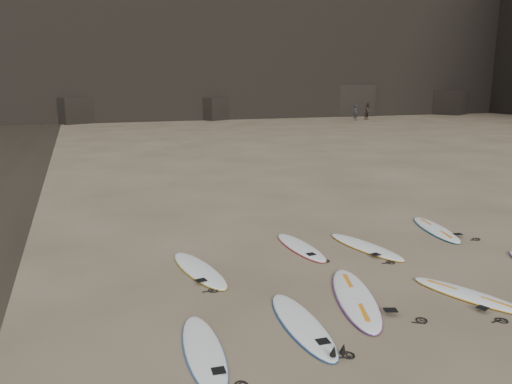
# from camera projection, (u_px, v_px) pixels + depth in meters

# --- Properties ---
(ground) EXTENTS (240.00, 240.00, 0.00)m
(ground) POSITION_uv_depth(u_px,v_px,m) (401.00, 294.00, 9.49)
(ground) COLOR #897559
(ground) RESTS_ON ground
(surfboard_0) EXTENTS (0.73, 2.34, 0.08)m
(surfboard_0) POSITION_uv_depth(u_px,v_px,m) (204.00, 350.00, 7.43)
(surfboard_0) COLOR white
(surfboard_0) RESTS_ON ground
(surfboard_1) EXTENTS (0.71, 2.48, 0.09)m
(surfboard_1) POSITION_uv_depth(u_px,v_px,m) (302.00, 324.00, 8.24)
(surfboard_1) COLOR white
(surfboard_1) RESTS_ON ground
(surfboard_2) EXTENTS (1.53, 2.87, 0.10)m
(surfboard_2) POSITION_uv_depth(u_px,v_px,m) (355.00, 297.00, 9.24)
(surfboard_2) COLOR white
(surfboard_2) RESTS_ON ground
(surfboard_3) EXTENTS (1.34, 2.29, 0.08)m
(surfboard_3) POSITION_uv_depth(u_px,v_px,m) (469.00, 295.00, 9.38)
(surfboard_3) COLOR white
(surfboard_3) RESTS_ON ground
(surfboard_5) EXTENTS (1.00, 2.52, 0.09)m
(surfboard_5) POSITION_uv_depth(u_px,v_px,m) (199.00, 269.00, 10.63)
(surfboard_5) COLOR white
(surfboard_5) RESTS_ON ground
(surfboard_6) EXTENTS (0.66, 2.32, 0.08)m
(surfboard_6) POSITION_uv_depth(u_px,v_px,m) (301.00, 247.00, 12.09)
(surfboard_6) COLOR white
(surfboard_6) RESTS_ON ground
(surfboard_7) EXTENTS (1.08, 2.48, 0.09)m
(surfboard_7) POSITION_uv_depth(u_px,v_px,m) (366.00, 246.00, 12.12)
(surfboard_7) COLOR white
(surfboard_7) RESTS_ON ground
(surfboard_8) EXTENTS (1.15, 2.53, 0.09)m
(surfboard_8) POSITION_uv_depth(u_px,v_px,m) (436.00, 229.00, 13.54)
(surfboard_8) COLOR white
(surfboard_8) RESTS_ON ground
(person_a) EXTENTS (0.70, 0.62, 1.62)m
(person_a) POSITION_uv_depth(u_px,v_px,m) (356.00, 113.00, 52.03)
(person_a) COLOR black
(person_a) RESTS_ON ground
(person_b) EXTENTS (1.01, 0.90, 1.72)m
(person_b) POSITION_uv_depth(u_px,v_px,m) (368.00, 111.00, 53.20)
(person_b) COLOR black
(person_b) RESTS_ON ground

